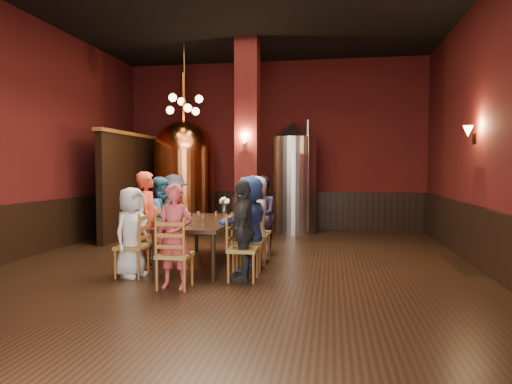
% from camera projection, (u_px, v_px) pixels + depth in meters
% --- Properties ---
extents(room, '(10.00, 10.02, 4.50)m').
position_uv_depth(room, '(234.00, 130.00, 7.41)').
color(room, black).
rests_on(room, ground).
extents(wainscot_right, '(0.08, 9.90, 1.00)m').
position_uv_depth(wainscot_right, '(492.00, 244.00, 6.85)').
color(wainscot_right, black).
rests_on(wainscot_right, ground).
extents(wainscot_back, '(7.90, 0.08, 1.00)m').
position_uv_depth(wainscot_back, '(273.00, 210.00, 12.38)').
color(wainscot_back, black).
rests_on(wainscot_back, ground).
extents(wainscot_left, '(0.08, 9.90, 1.00)m').
position_uv_depth(wainscot_left, '(18.00, 232.00, 8.15)').
color(wainscot_left, black).
rests_on(wainscot_left, ground).
extents(column, '(0.58, 0.58, 4.50)m').
position_uv_depth(column, '(248.00, 141.00, 10.21)').
color(column, '#48110F').
rests_on(column, ground).
extents(partition, '(0.22, 3.50, 2.40)m').
position_uv_depth(partition, '(134.00, 186.00, 11.14)').
color(partition, black).
rests_on(partition, ground).
extents(pendant_cluster, '(0.90, 0.90, 1.70)m').
position_uv_depth(pendant_cluster, '(184.00, 105.00, 10.51)').
color(pendant_cluster, '#A57226').
rests_on(pendant_cluster, room).
extents(sconce_wall, '(0.20, 0.20, 0.36)m').
position_uv_depth(sconce_wall, '(474.00, 134.00, 7.56)').
color(sconce_wall, black).
rests_on(sconce_wall, room).
extents(sconce_column, '(0.20, 0.20, 0.36)m').
position_uv_depth(sconce_column, '(245.00, 142.00, 9.92)').
color(sconce_column, black).
rests_on(sconce_column, column).
extents(dining_table, '(1.06, 2.42, 0.75)m').
position_uv_depth(dining_table, '(203.00, 224.00, 7.72)').
color(dining_table, black).
rests_on(dining_table, ground).
extents(chair_0, '(0.47, 0.47, 0.92)m').
position_uv_depth(chair_0, '(132.00, 246.00, 6.86)').
color(chair_0, '#9C6527').
rests_on(chair_0, ground).
extents(person_0, '(0.61, 0.76, 1.35)m').
position_uv_depth(person_0, '(132.00, 232.00, 6.85)').
color(person_0, silver).
rests_on(person_0, ground).
extents(chair_1, '(0.47, 0.47, 0.92)m').
position_uv_depth(chair_1, '(148.00, 239.00, 7.52)').
color(chair_1, '#9C6527').
rests_on(chair_1, ground).
extents(person_1, '(0.47, 0.63, 1.58)m').
position_uv_depth(person_1, '(148.00, 220.00, 7.50)').
color(person_1, red).
rests_on(person_1, ground).
extents(chair_2, '(0.47, 0.47, 0.92)m').
position_uv_depth(chair_2, '(162.00, 234.00, 8.17)').
color(chair_2, '#9C6527').
rests_on(chair_2, ground).
extents(person_2, '(0.43, 0.75, 1.48)m').
position_uv_depth(person_2, '(162.00, 218.00, 8.16)').
color(person_2, '#245578').
rests_on(person_2, ground).
extents(chair_3, '(0.47, 0.47, 0.92)m').
position_uv_depth(chair_3, '(174.00, 229.00, 8.84)').
color(chair_3, '#9C6527').
rests_on(chair_3, ground).
extents(person_3, '(0.68, 1.04, 1.52)m').
position_uv_depth(person_3, '(174.00, 213.00, 8.82)').
color(person_3, black).
rests_on(person_3, ground).
extents(chair_4, '(0.47, 0.47, 0.92)m').
position_uv_depth(chair_4, '(243.00, 249.00, 6.62)').
color(chair_4, '#9C6527').
rests_on(chair_4, ground).
extents(person_4, '(0.45, 0.89, 1.47)m').
position_uv_depth(person_4, '(243.00, 230.00, 6.61)').
color(person_4, black).
rests_on(person_4, ground).
extents(chair_5, '(0.47, 0.47, 0.92)m').
position_uv_depth(chair_5, '(250.00, 242.00, 7.28)').
color(chair_5, '#9C6527').
rests_on(chair_5, ground).
extents(person_5, '(0.77, 1.48, 1.52)m').
position_uv_depth(person_5, '(250.00, 223.00, 7.27)').
color(person_5, '#33509A').
rests_on(person_5, ground).
extents(chair_6, '(0.47, 0.47, 0.92)m').
position_uv_depth(chair_6, '(256.00, 236.00, 7.94)').
color(chair_6, '#9C6527').
rests_on(chair_6, ground).
extents(person_6, '(0.63, 0.82, 1.50)m').
position_uv_depth(person_6, '(256.00, 219.00, 7.92)').
color(person_6, beige).
rests_on(person_6, ground).
extents(chair_7, '(0.47, 0.47, 0.92)m').
position_uv_depth(chair_7, '(261.00, 230.00, 8.60)').
color(chair_7, '#9C6527').
rests_on(chair_7, ground).
extents(person_7, '(0.51, 0.79, 1.50)m').
position_uv_depth(person_7, '(261.00, 215.00, 8.58)').
color(person_7, '#1E1830').
rests_on(person_7, ground).
extents(chair_8, '(0.47, 0.47, 0.92)m').
position_uv_depth(chair_8, '(175.00, 255.00, 6.20)').
color(chair_8, '#9C6527').
rests_on(chair_8, ground).
extents(person_8, '(0.55, 0.39, 1.43)m').
position_uv_depth(person_8, '(174.00, 236.00, 6.18)').
color(person_8, '#AC393E').
rests_on(person_8, ground).
extents(copper_kettle, '(1.92, 1.92, 4.02)m').
position_uv_depth(copper_kettle, '(184.00, 175.00, 11.62)').
color(copper_kettle, black).
rests_on(copper_kettle, ground).
extents(steel_vessel, '(1.16, 1.16, 2.79)m').
position_uv_depth(steel_vessel, '(293.00, 178.00, 11.46)').
color(steel_vessel, '#B2B2B7').
rests_on(steel_vessel, ground).
extents(rose_vase, '(0.20, 0.20, 0.35)m').
position_uv_depth(rose_vase, '(224.00, 203.00, 8.56)').
color(rose_vase, white).
rests_on(rose_vase, dining_table).
extents(wine_glass_0, '(0.07, 0.07, 0.17)m').
position_uv_depth(wine_glass_0, '(224.00, 212.00, 8.29)').
color(wine_glass_0, white).
rests_on(wine_glass_0, dining_table).
extents(wine_glass_1, '(0.07, 0.07, 0.17)m').
position_uv_depth(wine_glass_1, '(199.00, 216.00, 7.57)').
color(wine_glass_1, white).
rests_on(wine_glass_1, dining_table).
extents(wine_glass_2, '(0.07, 0.07, 0.17)m').
position_uv_depth(wine_glass_2, '(179.00, 217.00, 7.39)').
color(wine_glass_2, white).
rests_on(wine_glass_2, dining_table).
extents(wine_glass_3, '(0.07, 0.07, 0.17)m').
position_uv_depth(wine_glass_3, '(216.00, 216.00, 7.54)').
color(wine_glass_3, white).
rests_on(wine_glass_3, dining_table).
extents(wine_glass_4, '(0.07, 0.07, 0.17)m').
position_uv_depth(wine_glass_4, '(225.00, 211.00, 8.46)').
color(wine_glass_4, white).
rests_on(wine_glass_4, dining_table).
extents(wine_glass_5, '(0.07, 0.07, 0.17)m').
position_uv_depth(wine_glass_5, '(190.00, 218.00, 7.32)').
color(wine_glass_5, white).
rests_on(wine_glass_5, dining_table).
extents(wine_glass_6, '(0.07, 0.07, 0.17)m').
position_uv_depth(wine_glass_6, '(203.00, 220.00, 7.05)').
color(wine_glass_6, white).
rests_on(wine_glass_6, dining_table).
extents(wine_glass_7, '(0.07, 0.07, 0.17)m').
position_uv_depth(wine_glass_7, '(191.00, 220.00, 6.98)').
color(wine_glass_7, white).
rests_on(wine_glass_7, dining_table).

